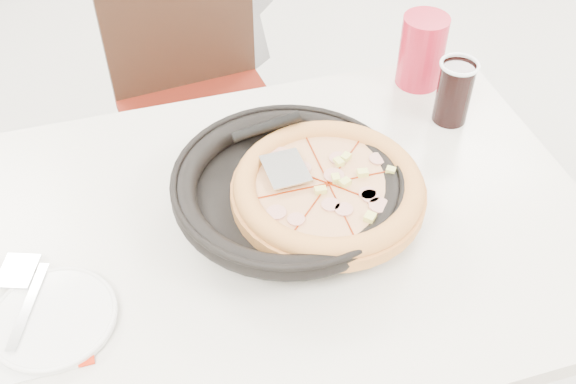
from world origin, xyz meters
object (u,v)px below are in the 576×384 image
object	(u,v)px
pizza	(328,192)
pizza_pan	(288,195)
side_plate	(54,319)
red_cup	(422,51)
cola_glass	(454,93)
main_table	(266,342)
chair_far	(205,118)

from	to	relation	value
pizza	pizza_pan	bearing A→B (deg)	154.49
side_plate	red_cup	bearing A→B (deg)	27.94
cola_glass	main_table	bearing A→B (deg)	-158.13
side_plate	pizza	bearing A→B (deg)	11.18
cola_glass	pizza	bearing A→B (deg)	-150.11
pizza	side_plate	distance (m)	0.49
chair_far	red_cup	world-z (taller)	chair_far
pizza_pan	cola_glass	world-z (taller)	cola_glass
side_plate	cola_glass	bearing A→B (deg)	19.42
chair_far	pizza	xyz separation A→B (m)	(0.11, -0.68, 0.34)
chair_far	pizza	bearing A→B (deg)	93.24
pizza_pan	red_cup	world-z (taller)	red_cup
pizza	cola_glass	xyz separation A→B (m)	(0.34, 0.19, 0.00)
side_plate	cola_glass	size ratio (longest dim) A/B	1.49
pizza	red_cup	bearing A→B (deg)	45.59
main_table	red_cup	world-z (taller)	red_cup
main_table	side_plate	world-z (taller)	side_plate
main_table	pizza	world-z (taller)	pizza
main_table	pizza	xyz separation A→B (m)	(0.12, -0.01, 0.44)
main_table	red_cup	distance (m)	0.71
side_plate	cola_glass	xyz separation A→B (m)	(0.82, 0.29, 0.06)
pizza	side_plate	world-z (taller)	pizza
main_table	chair_far	size ratio (longest dim) A/B	1.26
pizza_pan	main_table	bearing A→B (deg)	-159.95
pizza_pan	red_cup	size ratio (longest dim) A/B	2.10
main_table	cola_glass	size ratio (longest dim) A/B	9.23
pizza_pan	cola_glass	xyz separation A→B (m)	(0.40, 0.16, 0.02)
chair_far	pizza	size ratio (longest dim) A/B	2.79
pizza_pan	pizza	xyz separation A→B (m)	(0.06, -0.03, 0.02)
side_plate	red_cup	size ratio (longest dim) A/B	1.21
cola_glass	red_cup	distance (m)	0.14
red_cup	cola_glass	bearing A→B (deg)	-86.34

